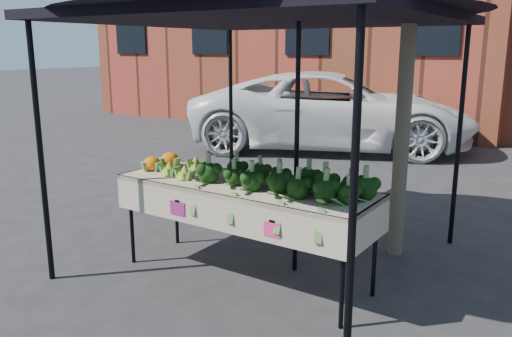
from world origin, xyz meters
The scene contains 8 objects.
ground centered at (0.00, 0.00, 0.00)m, with size 90.00×90.00×0.00m, color #272729.
table centered at (0.02, -0.14, 0.45)m, with size 2.42×0.87×0.90m.
canopy centered at (-0.03, 0.35, 1.37)m, with size 3.16×3.16×2.74m, color black, non-canonical shape.
broccoli_heap centered at (0.41, -0.12, 1.02)m, with size 1.58×0.55×0.23m, color black.
romanesco_cluster centered at (-0.65, -0.11, 0.99)m, with size 0.41×0.55×0.18m, color #95C138.
cauliflower_pair centered at (-1.02, -0.08, 0.98)m, with size 0.21×0.41×0.16m, color orange.
vehicle centered at (-1.97, 6.16, 2.88)m, with size 2.66×1.60×5.77m, color white.
street_tree centered at (1.01, 1.19, 2.15)m, with size 2.19×2.19×4.31m, color #1E4C14, non-canonical shape.
Camera 1 is at (2.51, -3.88, 2.08)m, focal length 36.70 mm.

